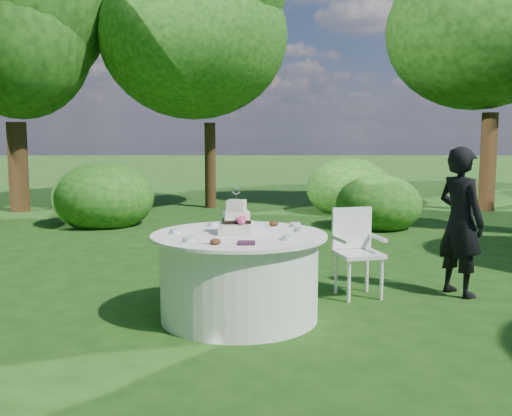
# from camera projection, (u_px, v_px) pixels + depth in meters

# --- Properties ---
(ground) EXTENTS (80.00, 80.00, 0.00)m
(ground) POSITION_uv_depth(u_px,v_px,m) (239.00, 318.00, 5.39)
(ground) COLOR #193A0F
(ground) RESTS_ON ground
(napkins) EXTENTS (0.14, 0.14, 0.02)m
(napkins) POSITION_uv_depth(u_px,v_px,m) (247.00, 243.00, 4.80)
(napkins) COLOR #421C34
(napkins) RESTS_ON table
(feather_plume) EXTENTS (0.48, 0.07, 0.01)m
(feather_plume) POSITION_uv_depth(u_px,v_px,m) (205.00, 242.00, 4.85)
(feather_plume) COLOR white
(feather_plume) RESTS_ON table
(guest) EXTENTS (0.58, 0.66, 1.52)m
(guest) POSITION_uv_depth(u_px,v_px,m) (460.00, 222.00, 6.08)
(guest) COLOR black
(guest) RESTS_ON ground
(table) EXTENTS (1.56, 1.56, 0.77)m
(table) POSITION_uv_depth(u_px,v_px,m) (239.00, 276.00, 5.34)
(table) COLOR silver
(table) RESTS_ON ground
(cake) EXTENTS (0.31, 0.32, 0.42)m
(cake) POSITION_uv_depth(u_px,v_px,m) (236.00, 221.00, 5.29)
(cake) COLOR silver
(cake) RESTS_ON table
(chair) EXTENTS (0.52, 0.52, 0.89)m
(chair) POSITION_uv_depth(u_px,v_px,m) (356.00, 245.00, 6.11)
(chair) COLOR white
(chair) RESTS_ON ground
(votives) EXTENTS (1.22, 0.94, 0.04)m
(votives) POSITION_uv_depth(u_px,v_px,m) (244.00, 231.00, 5.32)
(votives) COLOR silver
(votives) RESTS_ON table
(petal_cups) EXTENTS (0.58, 1.05, 0.05)m
(petal_cups) POSITION_uv_depth(u_px,v_px,m) (247.00, 232.00, 5.25)
(petal_cups) COLOR #562D16
(petal_cups) RESTS_ON table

